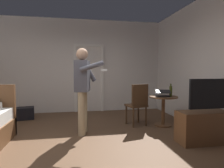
# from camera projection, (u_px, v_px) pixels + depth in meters

# --- Properties ---
(ground_plane) EXTENTS (6.41, 6.41, 0.00)m
(ground_plane) POSITION_uv_depth(u_px,v_px,m) (69.00, 149.00, 3.14)
(ground_plane) COLOR brown
(wall_back) EXTENTS (5.91, 0.12, 2.90)m
(wall_back) POSITION_uv_depth(u_px,v_px,m) (72.00, 66.00, 5.96)
(wall_back) COLOR silver
(wall_back) RESTS_ON ground_plane
(doorway_frame) EXTENTS (0.93, 0.08, 2.13)m
(doorway_frame) POSITION_uv_depth(u_px,v_px,m) (89.00, 73.00, 5.99)
(doorway_frame) COLOR white
(doorway_frame) RESTS_ON ground_plane
(tv_flatscreen) EXTENTS (1.25, 0.40, 1.15)m
(tv_flatscreen) POSITION_uv_depth(u_px,v_px,m) (211.00, 124.00, 3.42)
(tv_flatscreen) COLOR brown
(tv_flatscreen) RESTS_ON ground_plane
(side_table) EXTENTS (0.66, 0.66, 0.70)m
(side_table) POSITION_uv_depth(u_px,v_px,m) (163.00, 106.00, 4.45)
(side_table) COLOR brown
(side_table) RESTS_ON ground_plane
(laptop) EXTENTS (0.40, 0.41, 0.16)m
(laptop) POSITION_uv_depth(u_px,v_px,m) (163.00, 94.00, 4.39)
(laptop) COLOR black
(laptop) RESTS_ON side_table
(bottle_on_table) EXTENTS (0.06, 0.06, 0.30)m
(bottle_on_table) POSITION_uv_depth(u_px,v_px,m) (171.00, 91.00, 4.38)
(bottle_on_table) COLOR #3D4612
(bottle_on_table) RESTS_ON side_table
(wooden_chair) EXTENTS (0.51, 0.51, 0.99)m
(wooden_chair) POSITION_uv_depth(u_px,v_px,m) (138.00, 103.00, 4.44)
(wooden_chair) COLOR #4C331E
(wooden_chair) RESTS_ON ground_plane
(person_blue_shirt) EXTENTS (0.63, 0.68, 1.75)m
(person_blue_shirt) POSITION_uv_depth(u_px,v_px,m) (83.00, 84.00, 3.86)
(person_blue_shirt) COLOR tan
(person_blue_shirt) RESTS_ON ground_plane
(suitcase_dark) EXTENTS (0.54, 0.44, 0.32)m
(suitcase_dark) POSITION_uv_depth(u_px,v_px,m) (24.00, 113.00, 5.07)
(suitcase_dark) COLOR black
(suitcase_dark) RESTS_ON ground_plane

